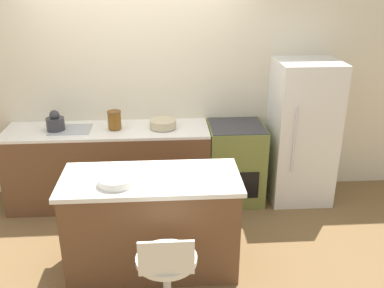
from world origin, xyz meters
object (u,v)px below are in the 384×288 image
(oven_range, at_px, (235,163))
(stool_chair, at_px, (167,278))
(mixing_bowl, at_px, (163,124))
(refrigerator, at_px, (302,132))
(kettle, at_px, (55,122))

(oven_range, bearing_deg, stool_chair, -113.02)
(stool_chair, height_order, mixing_bowl, mixing_bowl)
(oven_range, distance_m, refrigerator, 0.83)
(refrigerator, xyz_separation_m, mixing_bowl, (-1.58, 0.00, 0.14))
(stool_chair, distance_m, mixing_bowl, 1.98)
(refrigerator, height_order, kettle, refrigerator)
(kettle, distance_m, mixing_bowl, 1.16)
(stool_chair, bearing_deg, kettle, 121.58)
(oven_range, xyz_separation_m, refrigerator, (0.75, -0.01, 0.36))
(oven_range, height_order, kettle, kettle)
(oven_range, height_order, refrigerator, refrigerator)
(stool_chair, relative_size, mixing_bowl, 2.95)
(mixing_bowl, bearing_deg, kettle, 180.00)
(mixing_bowl, bearing_deg, stool_chair, -89.69)
(refrigerator, relative_size, kettle, 7.31)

